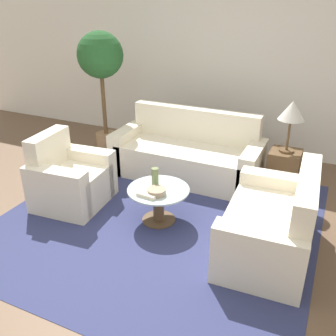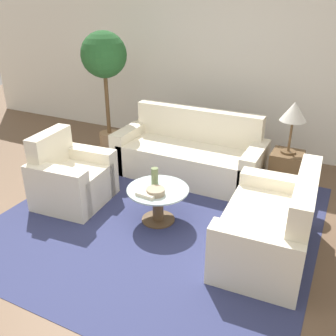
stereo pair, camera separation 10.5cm
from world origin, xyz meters
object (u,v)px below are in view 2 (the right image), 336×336
at_px(sofa_main, 190,155).
at_px(loveseat, 273,229).
at_px(vase, 155,177).
at_px(book_stack, 146,194).
at_px(table_lamp, 294,113).
at_px(coffee_table, 158,200).
at_px(potted_plant, 104,65).
at_px(armchair, 70,179).
at_px(bowl, 156,192).

xyz_separation_m(sofa_main, loveseat, (1.42, -1.28, -0.00)).
height_order(loveseat, vase, loveseat).
xyz_separation_m(sofa_main, book_stack, (0.11, -1.44, 0.13)).
height_order(loveseat, table_lamp, table_lamp).
xyz_separation_m(sofa_main, coffee_table, (0.14, -1.24, -0.03)).
relative_size(table_lamp, potted_plant, 0.34).
bearing_deg(vase, table_lamp, 44.18).
distance_m(coffee_table, potted_plant, 2.43).
xyz_separation_m(coffee_table, vase, (-0.07, 0.06, 0.25)).
relative_size(armchair, bowl, 4.53).
height_order(coffee_table, bowl, bowl).
bearing_deg(vase, book_stack, -81.51).
xyz_separation_m(loveseat, bowl, (-1.24, -0.08, 0.14)).
xyz_separation_m(potted_plant, vase, (1.55, -1.36, -0.88)).
bearing_deg(vase, bowl, -59.52).
distance_m(loveseat, book_stack, 1.32).
height_order(coffee_table, table_lamp, table_lamp).
relative_size(sofa_main, bowl, 10.22).
bearing_deg(sofa_main, coffee_table, -83.38).
distance_m(armchair, table_lamp, 2.77).
height_order(table_lamp, vase, table_lamp).
distance_m(vase, bowl, 0.22).
bearing_deg(table_lamp, coffee_table, -132.62).
bearing_deg(book_stack, coffee_table, 84.98).
height_order(armchair, coffee_table, armchair).
relative_size(armchair, loveseat, 0.66).
bearing_deg(coffee_table, sofa_main, 96.62).
height_order(sofa_main, bowl, sofa_main).
distance_m(armchair, vase, 1.13).
relative_size(potted_plant, bowl, 9.41).
bearing_deg(sofa_main, armchair, -127.89).
xyz_separation_m(potted_plant, bowl, (1.66, -1.54, -0.95)).
bearing_deg(coffee_table, bowl, -73.00).
height_order(sofa_main, armchair, sofa_main).
relative_size(coffee_table, table_lamp, 1.08).
bearing_deg(sofa_main, book_stack, -85.53).
bearing_deg(loveseat, coffee_table, -94.60).
distance_m(sofa_main, coffee_table, 1.25).
height_order(armchair, table_lamp, table_lamp).
bearing_deg(armchair, bowl, -96.67).
distance_m(loveseat, table_lamp, 1.51).
bearing_deg(sofa_main, bowl, -82.44).
height_order(loveseat, book_stack, loveseat).
distance_m(potted_plant, book_stack, 2.47).
bearing_deg(book_stack, armchair, 178.07).
bearing_deg(coffee_table, armchair, -176.23).
height_order(loveseat, bowl, loveseat).
bearing_deg(armchair, loveseat, -93.84).
distance_m(armchair, bowl, 1.21).
distance_m(table_lamp, potted_plant, 2.79).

